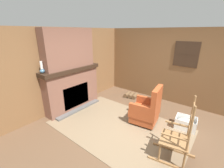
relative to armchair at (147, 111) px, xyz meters
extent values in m
plane|color=brown|center=(-0.03, -0.64, -0.37)|extent=(14.00, 14.00, 0.00)
cube|color=brown|center=(-2.40, -0.64, 0.84)|extent=(0.06, 5.29, 2.41)
cube|color=brown|center=(-0.03, 1.73, 0.84)|extent=(5.29, 0.06, 2.41)
cube|color=#382619|center=(0.35, 1.69, 1.28)|extent=(0.69, 0.02, 0.75)
cube|color=silver|center=(0.35, 1.70, 1.28)|extent=(0.65, 0.01, 0.71)
cube|color=#382619|center=(0.35, 1.69, 1.28)|extent=(0.02, 0.02, 0.71)
cube|color=#382619|center=(0.35, 1.69, 1.28)|extent=(0.65, 0.02, 0.02)
cube|color=brown|center=(-2.19, -0.64, 0.23)|extent=(0.38, 1.75, 1.19)
cube|color=black|center=(-2.04, -0.64, 0.09)|extent=(0.08, 0.91, 0.67)
cube|color=#565451|center=(-1.92, -0.64, -0.34)|extent=(0.16, 1.57, 0.06)
cube|color=black|center=(-2.19, -0.64, 0.88)|extent=(0.48, 1.85, 0.11)
cube|color=brown|center=(-2.19, -0.64, 1.48)|extent=(0.33, 1.54, 1.09)
cube|color=#7A664C|center=(-0.46, -0.59, -0.36)|extent=(3.26, 2.15, 0.01)
cube|color=#A84723|center=(-0.05, -0.01, -0.19)|extent=(0.72, 0.69, 0.24)
cube|color=#A84723|center=(-0.05, -0.01, -0.04)|extent=(0.76, 0.72, 0.18)
cube|color=#A84723|center=(0.22, 0.03, 0.36)|extent=(0.21, 0.64, 0.62)
cube|color=#A84723|center=(-0.03, -0.28, 0.15)|extent=(0.61, 0.18, 0.20)
cube|color=#A84723|center=(-0.11, 0.26, 0.15)|extent=(0.61, 0.18, 0.20)
cylinder|color=#332319|center=(-0.28, -0.30, -0.34)|extent=(0.06, 0.06, 0.06)
cylinder|color=#332319|center=(-0.35, 0.20, -0.34)|extent=(0.06, 0.06, 0.06)
cylinder|color=#332319|center=(0.25, -0.22, -0.34)|extent=(0.06, 0.06, 0.06)
cylinder|color=#332319|center=(0.17, 0.28, -0.34)|extent=(0.06, 0.06, 0.06)
cube|color=olive|center=(0.96, -0.97, -0.35)|extent=(0.79, 0.19, 0.04)
cube|color=olive|center=(0.89, -0.56, -0.35)|extent=(0.79, 0.19, 0.04)
cylinder|color=olive|center=(0.76, -1.01, -0.14)|extent=(0.04, 0.04, 0.38)
cylinder|color=olive|center=(0.69, -0.60, -0.14)|extent=(0.04, 0.04, 0.38)
cylinder|color=olive|center=(1.16, -0.93, -0.14)|extent=(0.04, 0.04, 0.38)
cylinder|color=olive|center=(1.09, -0.52, -0.14)|extent=(0.04, 0.04, 0.38)
cube|color=olive|center=(0.92, -0.76, 0.06)|extent=(0.56, 0.57, 0.02)
cylinder|color=olive|center=(1.16, -0.93, 0.48)|extent=(0.04, 0.04, 0.85)
cylinder|color=olive|center=(1.09, -0.52, 0.48)|extent=(0.04, 0.04, 0.85)
cylinder|color=olive|center=(1.13, -0.73, 0.31)|extent=(0.10, 0.40, 0.03)
cylinder|color=olive|center=(1.13, -0.73, 0.54)|extent=(0.10, 0.40, 0.03)
cylinder|color=olive|center=(1.13, -0.73, 0.78)|extent=(0.10, 0.40, 0.03)
cube|color=olive|center=(0.96, -0.97, 0.27)|extent=(0.43, 0.12, 0.02)
cube|color=olive|center=(0.89, -0.56, 0.27)|extent=(0.43, 0.12, 0.02)
cylinder|color=brown|center=(-1.33, 1.15, -0.29)|extent=(0.21, 0.37, 0.15)
cylinder|color=brown|center=(-1.19, 1.17, -0.29)|extent=(0.21, 0.37, 0.15)
cylinder|color=brown|center=(-1.04, 1.20, -0.29)|extent=(0.21, 0.37, 0.15)
cube|color=white|center=(0.88, 0.40, -0.36)|extent=(0.52, 0.43, 0.01)
cube|color=white|center=(1.11, 0.43, -0.22)|extent=(0.06, 0.38, 0.30)
cube|color=white|center=(0.65, 0.37, -0.22)|extent=(0.06, 0.38, 0.30)
cube|color=white|center=(0.86, 0.58, -0.22)|extent=(0.48, 0.07, 0.30)
cube|color=white|center=(0.90, 0.22, -0.22)|extent=(0.48, 0.07, 0.30)
ellipsoid|color=white|center=(0.88, 0.40, -0.20)|extent=(0.41, 0.34, 0.18)
ellipsoid|color=#47708E|center=(-2.22, -1.46, 0.99)|extent=(0.12, 0.12, 0.11)
cylinder|color=white|center=(-2.22, -1.46, 1.14)|extent=(0.07, 0.07, 0.20)
cube|color=brown|center=(-2.22, 0.09, 1.00)|extent=(0.12, 0.23, 0.12)
cube|color=silver|center=(-2.16, 0.09, 1.00)|extent=(0.01, 0.04, 0.02)
cylinder|color=#336093|center=(-2.24, -0.67, 1.07)|extent=(0.07, 0.27, 0.27)
camera|label=1|loc=(1.42, -3.23, 1.94)|focal=24.00mm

